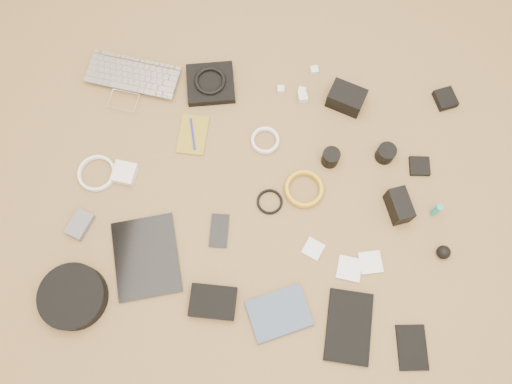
# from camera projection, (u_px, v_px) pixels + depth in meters

# --- Properties ---
(laptop) EXTENTS (0.39, 0.29, 0.03)m
(laptop) POSITION_uv_depth(u_px,v_px,m) (129.00, 87.00, 1.92)
(laptop) COLOR #B8B7BC
(laptop) RESTS_ON ground
(headphone_pouch) EXTENTS (0.21, 0.20, 0.03)m
(headphone_pouch) POSITION_uv_depth(u_px,v_px,m) (211.00, 84.00, 1.93)
(headphone_pouch) COLOR black
(headphone_pouch) RESTS_ON ground
(headphones) EXTENTS (0.16, 0.16, 0.02)m
(headphones) POSITION_uv_depth(u_px,v_px,m) (210.00, 81.00, 1.90)
(headphones) COLOR black
(headphones) RESTS_ON headphone_pouch
(charger_a) EXTENTS (0.03, 0.03, 0.02)m
(charger_a) POSITION_uv_depth(u_px,v_px,m) (281.00, 90.00, 1.92)
(charger_a) COLOR silver
(charger_a) RESTS_ON ground
(charger_b) EXTENTS (0.03, 0.03, 0.03)m
(charger_b) POSITION_uv_depth(u_px,v_px,m) (302.00, 91.00, 1.92)
(charger_b) COLOR silver
(charger_b) RESTS_ON ground
(charger_c) EXTENTS (0.04, 0.04, 0.03)m
(charger_c) POSITION_uv_depth(u_px,v_px,m) (314.00, 71.00, 1.95)
(charger_c) COLOR silver
(charger_c) RESTS_ON ground
(charger_d) EXTENTS (0.04, 0.04, 0.03)m
(charger_d) POSITION_uv_depth(u_px,v_px,m) (303.00, 98.00, 1.91)
(charger_d) COLOR silver
(charger_d) RESTS_ON ground
(dslr_camera) EXTENTS (0.15, 0.13, 0.08)m
(dslr_camera) POSITION_uv_depth(u_px,v_px,m) (346.00, 98.00, 1.88)
(dslr_camera) COLOR black
(dslr_camera) RESTS_ON ground
(lens_pouch) EXTENTS (0.10, 0.10, 0.03)m
(lens_pouch) POSITION_uv_depth(u_px,v_px,m) (445.00, 99.00, 1.91)
(lens_pouch) COLOR black
(lens_pouch) RESTS_ON ground
(notebook_olive) EXTENTS (0.11, 0.16, 0.01)m
(notebook_olive) POSITION_uv_depth(u_px,v_px,m) (193.00, 135.00, 1.87)
(notebook_olive) COLOR olive
(notebook_olive) RESTS_ON ground
(pen_blue) EXTENTS (0.04, 0.13, 0.01)m
(pen_blue) POSITION_uv_depth(u_px,v_px,m) (193.00, 134.00, 1.87)
(pen_blue) COLOR #151FB0
(pen_blue) RESTS_ON notebook_olive
(cable_white_a) EXTENTS (0.14, 0.14, 0.01)m
(cable_white_a) POSITION_uv_depth(u_px,v_px,m) (265.00, 141.00, 1.86)
(cable_white_a) COLOR white
(cable_white_a) RESTS_ON ground
(lens_a) EXTENTS (0.07, 0.07, 0.07)m
(lens_a) POSITION_uv_depth(u_px,v_px,m) (331.00, 157.00, 1.81)
(lens_a) COLOR black
(lens_a) RESTS_ON ground
(lens_b) EXTENTS (0.08, 0.08, 0.06)m
(lens_b) POSITION_uv_depth(u_px,v_px,m) (386.00, 153.00, 1.82)
(lens_b) COLOR black
(lens_b) RESTS_ON ground
(card_reader) EXTENTS (0.08, 0.08, 0.02)m
(card_reader) POSITION_uv_depth(u_px,v_px,m) (419.00, 166.00, 1.83)
(card_reader) COLOR black
(card_reader) RESTS_ON ground
(power_brick) EXTENTS (0.09, 0.09, 0.03)m
(power_brick) POSITION_uv_depth(u_px,v_px,m) (125.00, 173.00, 1.81)
(power_brick) COLOR silver
(power_brick) RESTS_ON ground
(cable_white_b) EXTENTS (0.18, 0.18, 0.01)m
(cable_white_b) POSITION_uv_depth(u_px,v_px,m) (97.00, 174.00, 1.82)
(cable_white_b) COLOR white
(cable_white_b) RESTS_ON ground
(cable_black) EXTENTS (0.12, 0.12, 0.01)m
(cable_black) POSITION_uv_depth(u_px,v_px,m) (270.00, 202.00, 1.79)
(cable_black) COLOR black
(cable_black) RESTS_ON ground
(cable_yellow) EXTENTS (0.15, 0.15, 0.02)m
(cable_yellow) POSITION_uv_depth(u_px,v_px,m) (304.00, 190.00, 1.80)
(cable_yellow) COLOR gold
(cable_yellow) RESTS_ON ground
(flash) EXTENTS (0.10, 0.13, 0.09)m
(flash) POSITION_uv_depth(u_px,v_px,m) (399.00, 206.00, 1.75)
(flash) COLOR black
(flash) RESTS_ON ground
(lens_cleaner) EXTENTS (0.03, 0.03, 0.08)m
(lens_cleaner) POSITION_uv_depth(u_px,v_px,m) (436.00, 210.00, 1.75)
(lens_cleaner) COLOR teal
(lens_cleaner) RESTS_ON ground
(battery_charger) EXTENTS (0.09, 0.12, 0.03)m
(battery_charger) POSITION_uv_depth(u_px,v_px,m) (80.00, 224.00, 1.76)
(battery_charger) COLOR #58585D
(battery_charger) RESTS_ON ground
(tablet) EXTENTS (0.29, 0.33, 0.01)m
(tablet) POSITION_uv_depth(u_px,v_px,m) (146.00, 257.00, 1.73)
(tablet) COLOR black
(tablet) RESTS_ON ground
(phone) EXTENTS (0.07, 0.12, 0.01)m
(phone) POSITION_uv_depth(u_px,v_px,m) (219.00, 231.00, 1.76)
(phone) COLOR black
(phone) RESTS_ON ground
(filter_case_left) EXTENTS (0.08, 0.08, 0.01)m
(filter_case_left) POSITION_uv_depth(u_px,v_px,m) (313.00, 249.00, 1.74)
(filter_case_left) COLOR silver
(filter_case_left) RESTS_ON ground
(filter_case_mid) EXTENTS (0.09, 0.09, 0.01)m
(filter_case_mid) POSITION_uv_depth(u_px,v_px,m) (349.00, 269.00, 1.72)
(filter_case_mid) COLOR silver
(filter_case_mid) RESTS_ON ground
(filter_case_right) EXTENTS (0.09, 0.09, 0.01)m
(filter_case_right) POSITION_uv_depth(u_px,v_px,m) (370.00, 262.00, 1.73)
(filter_case_right) COLOR silver
(filter_case_right) RESTS_ON ground
(air_blower) EXTENTS (0.05, 0.05, 0.05)m
(air_blower) POSITION_uv_depth(u_px,v_px,m) (444.00, 252.00, 1.72)
(air_blower) COLOR black
(air_blower) RESTS_ON ground
(headphone_case) EXTENTS (0.25, 0.25, 0.06)m
(headphone_case) POSITION_uv_depth(u_px,v_px,m) (73.00, 297.00, 1.67)
(headphone_case) COLOR black
(headphone_case) RESTS_ON ground
(drive_case) EXTENTS (0.15, 0.11, 0.04)m
(drive_case) POSITION_uv_depth(u_px,v_px,m) (213.00, 302.00, 1.67)
(drive_case) COLOR black
(drive_case) RESTS_ON ground
(paperback) EXTENTS (0.24, 0.21, 0.02)m
(paperback) POSITION_uv_depth(u_px,v_px,m) (287.00, 335.00, 1.65)
(paperback) COLOR #3C4D66
(paperback) RESTS_ON ground
(notebook_black_a) EXTENTS (0.16, 0.24, 0.02)m
(notebook_black_a) POSITION_uv_depth(u_px,v_px,m) (349.00, 327.00, 1.66)
(notebook_black_a) COLOR black
(notebook_black_a) RESTS_ON ground
(notebook_black_b) EXTENTS (0.11, 0.16, 0.01)m
(notebook_black_b) POSITION_uv_depth(u_px,v_px,m) (412.00, 347.00, 1.64)
(notebook_black_b) COLOR black
(notebook_black_b) RESTS_ON ground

